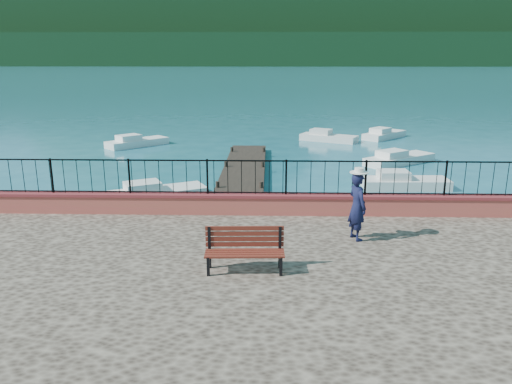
# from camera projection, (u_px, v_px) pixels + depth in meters

# --- Properties ---
(ground) EXTENTS (2000.00, 2000.00, 0.00)m
(ground) POSITION_uv_depth(u_px,v_px,m) (303.00, 318.00, 10.89)
(ground) COLOR #19596B
(ground) RESTS_ON ground
(parapet) EXTENTS (28.00, 0.46, 0.58)m
(parapet) POSITION_uv_depth(u_px,v_px,m) (296.00, 204.00, 14.07)
(parapet) COLOR #A64D3C
(parapet) RESTS_ON promenade
(railing) EXTENTS (27.00, 0.05, 0.95)m
(railing) POSITION_uv_depth(u_px,v_px,m) (297.00, 178.00, 13.86)
(railing) COLOR black
(railing) RESTS_ON parapet
(dock) EXTENTS (2.00, 16.00, 0.30)m
(dock) POSITION_uv_depth(u_px,v_px,m) (242.00, 179.00, 22.47)
(dock) COLOR #2D231C
(dock) RESTS_ON ground
(far_forest) EXTENTS (900.00, 60.00, 18.00)m
(far_forest) POSITION_uv_depth(u_px,v_px,m) (271.00, 50.00, 297.81)
(far_forest) COLOR black
(far_forest) RESTS_ON ground
(foothills) EXTENTS (900.00, 120.00, 44.00)m
(foothills) POSITION_uv_depth(u_px,v_px,m) (271.00, 32.00, 352.25)
(foothills) COLOR black
(foothills) RESTS_ON ground
(companion_hill) EXTENTS (448.00, 384.00, 180.00)m
(companion_hill) POSITION_uv_depth(u_px,v_px,m) (472.00, 61.00, 545.09)
(companion_hill) COLOR #142D23
(companion_hill) RESTS_ON ground
(park_bench) EXTENTS (1.66, 0.60, 0.91)m
(park_bench) POSITION_uv_depth(u_px,v_px,m) (245.00, 258.00, 10.32)
(park_bench) COLOR black
(park_bench) RESTS_ON promenade
(person) EXTENTS (0.60, 0.71, 1.66)m
(person) POSITION_uv_depth(u_px,v_px,m) (357.00, 206.00, 11.98)
(person) COLOR black
(person) RESTS_ON promenade
(hat) EXTENTS (0.44, 0.44, 0.12)m
(hat) POSITION_uv_depth(u_px,v_px,m) (359.00, 170.00, 11.75)
(hat) COLOR white
(hat) RESTS_ON person
(boat_0) EXTENTS (4.00, 2.90, 0.80)m
(boat_0) POSITION_uv_depth(u_px,v_px,m) (157.00, 190.00, 19.78)
(boat_0) COLOR silver
(boat_0) RESTS_ON ground
(boat_1) EXTENTS (3.67, 1.39, 0.80)m
(boat_1) POSITION_uv_depth(u_px,v_px,m) (406.00, 179.00, 21.47)
(boat_1) COLOR silver
(boat_1) RESTS_ON ground
(boat_2) EXTENTS (4.20, 3.53, 0.80)m
(boat_2) POSITION_uv_depth(u_px,v_px,m) (400.00, 156.00, 26.43)
(boat_2) COLOR white
(boat_2) RESTS_ON ground
(boat_3) EXTENTS (3.71, 3.69, 0.80)m
(boat_3) POSITION_uv_depth(u_px,v_px,m) (137.00, 140.00, 31.60)
(boat_3) COLOR white
(boat_3) RESTS_ON ground
(boat_4) EXTENTS (3.94, 2.84, 0.80)m
(boat_4) POSITION_uv_depth(u_px,v_px,m) (329.00, 135.00, 33.42)
(boat_4) COLOR silver
(boat_4) RESTS_ON ground
(boat_5) EXTENTS (3.51, 3.64, 0.80)m
(boat_5) POSITION_uv_depth(u_px,v_px,m) (385.00, 132.00, 34.64)
(boat_5) COLOR silver
(boat_5) RESTS_ON ground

